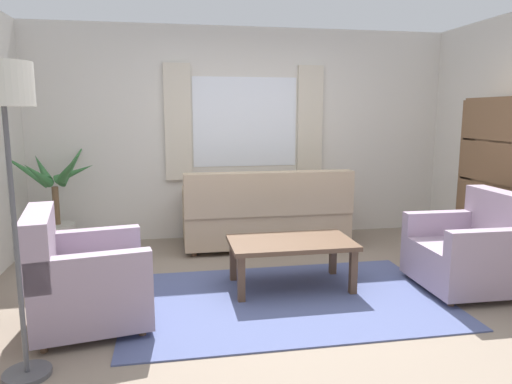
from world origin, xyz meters
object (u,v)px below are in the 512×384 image
object	(u,v)px
coffee_table	(291,247)
standing_lamp	(5,118)
armchair_right	(472,251)
bookshelf	(497,180)
armchair_left	(82,279)
potted_plant	(57,210)
couch	(265,216)

from	to	relation	value
coffee_table	standing_lamp	xyz separation A→B (m)	(-1.92, -1.13, 1.16)
armchair_right	bookshelf	bearing A→B (deg)	133.73
armchair_left	standing_lamp	size ratio (longest dim) A/B	0.53
armchair_right	standing_lamp	bearing A→B (deg)	-75.92
coffee_table	bookshelf	world-z (taller)	bookshelf
bookshelf	potted_plant	bearing A→B (deg)	75.51
coffee_table	standing_lamp	distance (m)	2.51
couch	armchair_right	xyz separation A→B (m)	(1.53, -1.67, -0.01)
potted_plant	standing_lamp	xyz separation A→B (m)	(0.37, -2.59, 1.03)
couch	coffee_table	world-z (taller)	couch
couch	standing_lamp	xyz separation A→B (m)	(-1.96, -2.48, 1.17)
armchair_right	coffee_table	bearing A→B (deg)	-100.66
armchair_left	couch	bearing A→B (deg)	-53.95
couch	armchair_left	size ratio (longest dim) A/B	1.96
armchair_left	bookshelf	bearing A→B (deg)	-89.20
armchair_right	standing_lamp	size ratio (longest dim) A/B	0.48
coffee_table	potted_plant	world-z (taller)	potted_plant
couch	standing_lamp	world-z (taller)	standing_lamp
armchair_right	coffee_table	size ratio (longest dim) A/B	0.80
standing_lamp	armchair_left	bearing A→B (deg)	72.03
armchair_left	coffee_table	xyz separation A→B (m)	(1.71, 0.47, 0.03)
couch	armchair_left	world-z (taller)	couch
armchair_right	coffee_table	distance (m)	1.60
potted_plant	armchair_left	bearing A→B (deg)	-73.02
armchair_right	potted_plant	bearing A→B (deg)	-113.70
potted_plant	couch	bearing A→B (deg)	-2.80
armchair_left	potted_plant	bearing A→B (deg)	6.98
potted_plant	bookshelf	size ratio (longest dim) A/B	0.73
armchair_left	armchair_right	size ratio (longest dim) A/B	1.10
couch	coffee_table	xyz separation A→B (m)	(-0.04, -1.34, 0.01)
armchair_left	potted_plant	size ratio (longest dim) A/B	0.77
coffee_table	armchair_left	bearing A→B (deg)	-164.77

